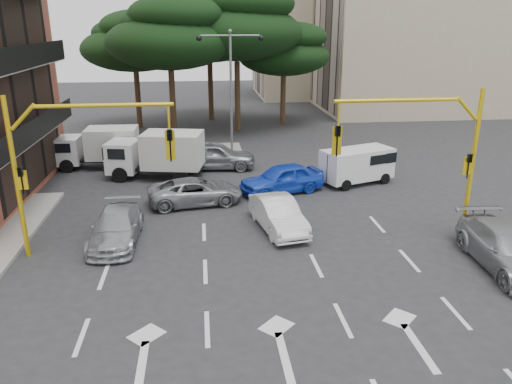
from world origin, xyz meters
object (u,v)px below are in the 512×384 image
signal_mast_right (431,145)px  street_lamp_center (231,71)px  car_silver_cross_a (195,191)px  car_blue_compact (282,179)px  car_silver_wagon (116,227)px  car_silver_cross_b (215,155)px  car_white_hatch (278,214)px  box_truck_b (156,155)px  van_white (357,166)px  signal_mast_left (65,154)px  box_truck_a (98,148)px  car_silver_parked (508,249)px

signal_mast_right → street_lamp_center: (-6.80, 14.01, 1.54)m
car_silver_cross_a → car_blue_compact: bearing=-84.1°
car_silver_wagon → car_silver_cross_b: (4.25, 10.10, 0.18)m
car_white_hatch → box_truck_b: bearing=114.2°
car_silver_wagon → van_white: (11.80, 6.43, 0.33)m
signal_mast_left → car_silver_cross_a: bearing=48.3°
signal_mast_right → car_white_hatch: size_ratio=1.46×
box_truck_a → street_lamp_center: bearing=-75.4°
signal_mast_right → car_blue_compact: signal_mast_right is taller
street_lamp_center → box_truck_b: (-4.50, -4.50, -4.12)m
street_lamp_center → car_white_hatch: street_lamp_center is taller
signal_mast_left → car_blue_compact: (8.85, 6.21, -3.14)m
car_white_hatch → car_silver_parked: 8.74m
street_lamp_center → car_silver_wagon: (-5.46, -13.10, -4.79)m
street_lamp_center → car_silver_parked: (8.70, -16.90, -4.69)m
street_lamp_center → car_silver_wagon: street_lamp_center is taller
box_truck_a → signal_mast_right: bearing=-128.0°
signal_mast_left → car_silver_parked: signal_mast_left is taller
street_lamp_center → box_truck_a: (-8.14, -2.00, -4.22)m
car_silver_wagon → box_truck_b: size_ratio=0.83×
street_lamp_center → van_white: (6.34, -6.66, -4.46)m
car_white_hatch → car_silver_cross_b: size_ratio=0.86×
street_lamp_center → car_silver_parked: 19.57m
car_silver_wagon → street_lamp_center: bearing=68.6°
signal_mast_right → car_silver_cross_a: (-9.15, 5.01, -3.26)m
car_white_hatch → box_truck_a: (-9.27, 10.55, 0.52)m
signal_mast_right → car_silver_cross_a: bearing=151.3°
box_truck_a → car_blue_compact: bearing=-118.8°
box_truck_a → car_silver_cross_a: bearing=-139.5°
street_lamp_center → car_blue_compact: (2.05, -7.80, -4.68)m
signal_mast_right → car_silver_cross_a: 10.93m
street_lamp_center → signal_mast_left: bearing=-115.9°
car_white_hatch → car_blue_compact: 4.84m
car_silver_cross_b → box_truck_b: box_truck_b is taller
signal_mast_right → car_white_hatch: signal_mast_right is taller
car_silver_parked → van_white: 10.50m
car_white_hatch → van_white: van_white is taller
street_lamp_center → van_white: 10.22m
car_blue_compact → box_truck_a: box_truck_a is taller
car_silver_parked → van_white: van_white is taller
car_silver_parked → car_white_hatch: bearing=153.1°
car_blue_compact → car_silver_wagon: (-7.51, -5.30, -0.11)m
car_blue_compact → van_white: bearing=86.1°
car_silver_cross_a → car_white_hatch: bearing=-145.1°
signal_mast_left → car_silver_cross_b: bearing=63.1°
car_white_hatch → van_white: bearing=37.7°
box_truck_a → box_truck_b: (3.64, -2.50, 0.10)m
signal_mast_right → car_silver_wagon: bearing=175.7°
car_silver_wagon → signal_mast_left: bearing=-144.7°
car_silver_cross_a → van_white: 9.00m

